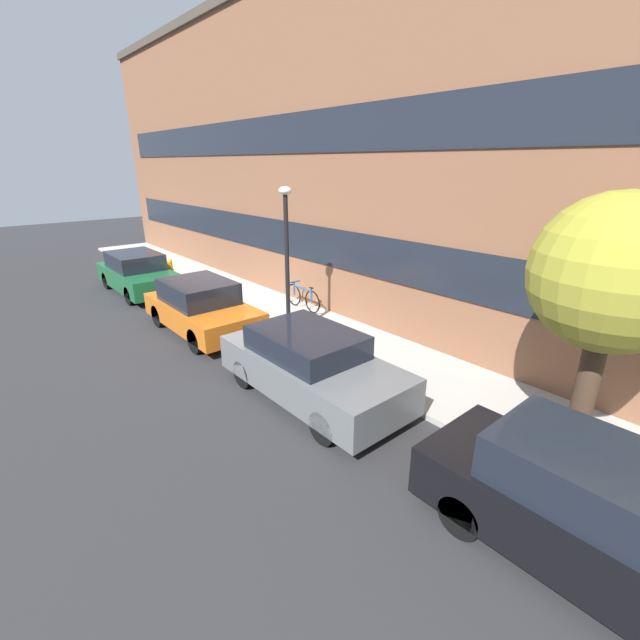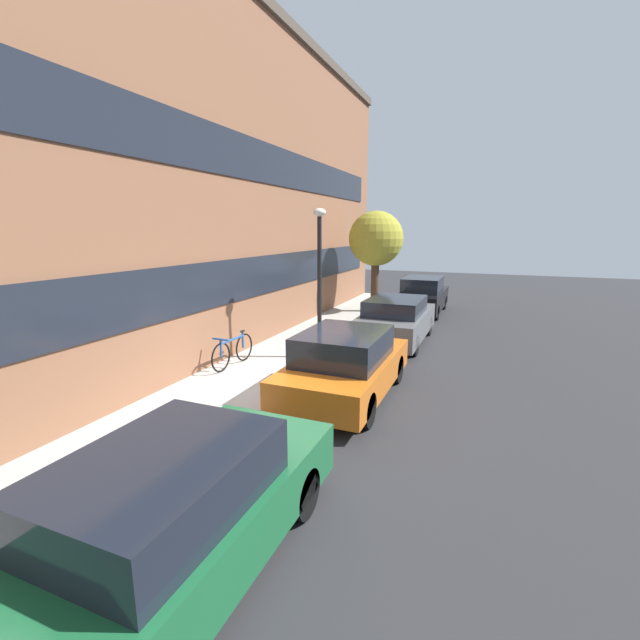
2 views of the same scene
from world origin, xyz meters
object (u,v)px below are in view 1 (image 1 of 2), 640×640
Objects in this scene: parked_car_orange at (202,307)px; fire_hydrant at (170,269)px; parked_car_grey at (311,366)px; lamp_post at (287,245)px; parked_car_green at (138,273)px; street_tree at (613,276)px; bicycle at (303,297)px; parked_car_black at (596,515)px.

parked_car_orange is 5.93m from fire_hydrant.
parked_car_orange is 4.68m from parked_car_grey.
fire_hydrant is 0.20× the size of lamp_post.
fire_hydrant is at bearing 165.67° from parked_car_orange.
street_tree is at bearing 7.37° from parked_car_green.
parked_car_orange is 3.12m from bicycle.
parked_car_orange is 2.33× the size of bicycle.
parked_car_grey is 5.33× the size of fire_hydrant.
parked_car_grey is at bearing 0.00° from parked_car_green.
parked_car_black is at bearing 163.09° from bicycle.
parked_car_grey is at bearing -8.01° from fire_hydrant.
parked_car_grey reaches higher than fire_hydrant.
parked_car_green is 1.08× the size of lamp_post.
street_tree reaches higher than parked_car_green.
parked_car_green reaches higher than fire_hydrant.
parked_car_green is 5.02m from parked_car_orange.
parked_car_green is at bearing 30.42° from bicycle.
fire_hydrant is (-15.41, 1.47, -0.22)m from parked_car_black.
fire_hydrant is (-10.43, 1.47, -0.19)m from parked_car_grey.
fire_hydrant is (-0.72, 1.47, -0.20)m from parked_car_green.
parked_car_grey is at bearing -156.62° from street_tree.
street_tree is (8.83, 1.79, 2.28)m from parked_car_orange.
parked_car_black is 9.60m from bicycle.
street_tree is 6.79m from lamp_post.
parked_car_green is 14.69m from parked_car_black.
parked_car_orange is 9.29m from street_tree.
bicycle is (0.57, 3.06, -0.18)m from parked_car_orange.
lamp_post is at bearing 34.40° from parked_car_orange.
parked_car_orange is at bearing 180.00° from parked_car_black.
bicycle is at bearing 143.36° from parked_car_grey.
lamp_post reaches higher than parked_car_orange.
bicycle is 8.71m from street_tree.
parked_car_orange is at bearing -145.60° from lamp_post.
parked_car_black is (9.66, -0.00, 0.03)m from parked_car_orange.
parked_car_green is 1.01× the size of parked_car_grey.
fire_hydrant is 0.46× the size of bicycle.
parked_car_black reaches higher than parked_car_grey.
lamp_post is at bearing 133.85° from bicycle.
lamp_post is (-7.60, 1.41, 1.78)m from parked_car_black.
bicycle is at bearing 171.24° from street_tree.
street_tree is at bearing 1.27° from fire_hydrant.
parked_car_green is 1.65m from fire_hydrant.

